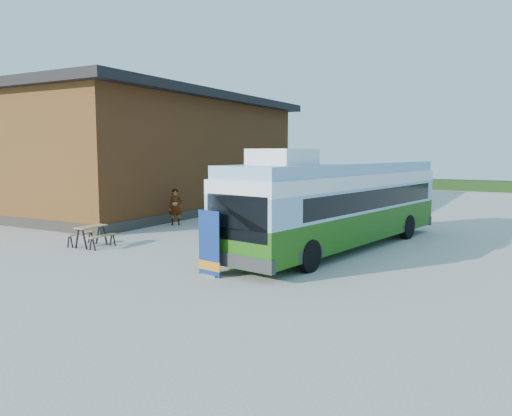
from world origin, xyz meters
The scene contains 10 objects.
ground centered at (0.00, 0.00, 0.00)m, with size 100.00×100.00×0.00m, color #BCB7AD.
barn centered at (-10.50, 10.00, 3.59)m, with size 9.60×21.20×7.50m.
hedge centered at (8.00, 38.00, 0.50)m, with size 40.00×3.00×1.00m, color #264419.
bus centered at (4.04, 2.62, 1.88)m, with size 4.89×13.07×3.93m.
awning centered at (1.80, 2.63, 2.87)m, with size 3.29×4.59×0.52m.
banner centered at (2.02, -3.67, 0.84)m, with size 0.88×0.28×2.05m.
picnic_table centered at (-4.89, -1.99, 0.64)m, with size 1.53×1.37×0.85m.
person_a centered at (-5.67, 4.49, 0.96)m, with size 0.70×0.46×1.92m, color #999999.
person_b centered at (2.04, 5.73, 0.82)m, with size 0.80×0.62×1.64m, color #999999.
slurry_tanker centered at (-3.03, 20.16, 1.39)m, with size 3.45×6.21×2.42m.
Camera 1 is at (10.60, -16.21, 3.82)m, focal length 35.00 mm.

